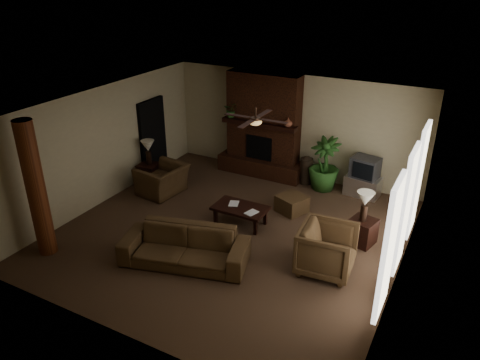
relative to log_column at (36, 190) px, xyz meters
The scene contains 23 objects.
room_shell 3.80m from the log_column, 39.13° to the left, with size 7.00×7.00×7.00m.
fireplace 6.02m from the log_column, 69.07° to the left, with size 2.40×0.70×2.80m.
windows 6.91m from the log_column, 22.11° to the left, with size 0.08×3.65×2.35m.
log_column is the anchor object (origin of this frame).
doorway 4.24m from the log_column, 96.65° to the left, with size 0.10×1.00×2.10m, color black.
ceiling_fan 4.45m from the log_column, 38.87° to the left, with size 1.35×1.35×0.37m.
sofa 3.02m from the log_column, 20.28° to the left, with size 2.45×0.72×0.96m, color #513A22.
armchair_left 3.42m from the log_column, 81.81° to the left, with size 1.13×0.74×0.99m, color #513A22.
armchair_right 5.66m from the log_column, 21.35° to the left, with size 1.01×0.94×1.03m, color #513A22.
coffee_table 4.21m from the log_column, 43.67° to the left, with size 1.20×0.70×0.43m.
ottoman 5.54m from the log_column, 46.09° to the left, with size 0.60×0.60×0.40m, color #513A22.
tv_stand 7.56m from the log_column, 48.00° to the left, with size 0.85×0.50×0.50m, color silver.
tv 7.50m from the log_column, 47.89° to the left, with size 0.73×0.63×0.52m.
floor_vase 6.62m from the log_column, 57.91° to the left, with size 0.34×0.34×0.77m.
floor_plant 6.82m from the log_column, 53.64° to the left, with size 0.78×1.40×0.78m, color #2F5F26.
side_table_left 3.75m from the log_column, 93.21° to the left, with size 0.50×0.50×0.55m, color black.
lamp_left 3.64m from the log_column, 93.17° to the left, with size 0.46×0.46×0.65m.
side_table_right 6.57m from the log_column, 30.80° to the left, with size 0.50×0.50×0.55m, color black.
lamp_right 6.46m from the log_column, 30.67° to the left, with size 0.46×0.46×0.65m.
mantel_plant 5.56m from the log_column, 76.41° to the left, with size 0.38×0.42×0.33m, color #2F5F26.
mantel_vase 6.14m from the log_column, 60.99° to the left, with size 0.22×0.23×0.22m, color #95543B.
book_a 3.96m from the log_column, 46.68° to the left, with size 0.22×0.03×0.29m, color #999999.
book_b 4.27m from the log_column, 40.29° to the left, with size 0.21×0.02×0.29m, color #999999.
Camera 1 is at (4.23, -7.55, 5.31)m, focal length 34.45 mm.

